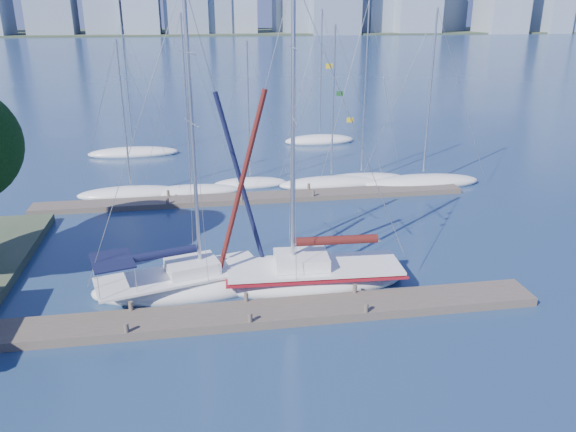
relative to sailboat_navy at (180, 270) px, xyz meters
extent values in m
plane|color=navy|center=(2.89, -2.98, -1.15)|extent=(700.00, 700.00, 0.00)
cube|color=brown|center=(2.89, -2.98, -0.95)|extent=(26.00, 2.00, 0.40)
cube|color=brown|center=(4.89, 13.02, -0.97)|extent=(30.00, 1.80, 0.36)
cube|color=#38472D|center=(2.89, 317.02, -1.15)|extent=(800.00, 100.00, 1.50)
ellipsoid|color=white|center=(0.00, 0.00, -0.91)|extent=(8.72, 4.81, 1.46)
cube|color=white|center=(0.00, 0.00, -0.23)|extent=(8.07, 4.44, 0.12)
cube|color=white|center=(0.56, 0.15, 0.11)|extent=(2.71, 2.32, 0.53)
cylinder|color=silver|center=(0.93, 0.26, 6.21)|extent=(0.17, 0.17, 12.79)
cylinder|color=silver|center=(-0.96, -0.26, 0.88)|extent=(3.82, 1.13, 0.10)
cylinder|color=black|center=(-0.96, -0.26, 0.98)|extent=(3.59, 1.33, 0.39)
cube|color=black|center=(-2.88, -0.79, 1.08)|extent=(2.29, 2.69, 0.08)
ellipsoid|color=white|center=(6.36, -0.28, -0.89)|extent=(9.13, 3.37, 1.58)
cube|color=white|center=(6.36, -0.28, -0.15)|extent=(8.45, 3.10, 0.13)
cube|color=white|center=(5.73, -0.25, 0.21)|extent=(2.61, 2.03, 0.58)
cylinder|color=silver|center=(5.31, -0.23, 6.36)|extent=(0.19, 0.19, 12.92)
cylinder|color=silver|center=(7.44, -0.33, 1.06)|extent=(4.26, 0.31, 0.11)
cylinder|color=#501112|center=(7.44, -0.33, 1.16)|extent=(3.94, 0.61, 0.42)
cube|color=maroon|center=(6.36, -0.28, -0.33)|extent=(8.65, 3.23, 0.11)
ellipsoid|color=white|center=(-3.76, 15.32, -0.96)|extent=(7.83, 4.90, 1.06)
cylinder|color=silver|center=(-3.76, 15.32, 4.73)|extent=(0.12, 0.12, 9.83)
ellipsoid|color=white|center=(0.49, 15.20, -0.98)|extent=(7.35, 4.45, 0.97)
cylinder|color=silver|center=(0.49, 15.20, 5.50)|extent=(0.11, 0.11, 11.56)
ellipsoid|color=white|center=(4.89, 16.48, -0.98)|extent=(5.81, 2.43, 0.94)
cylinder|color=silver|center=(4.89, 16.48, 4.56)|extent=(0.10, 0.10, 9.72)
ellipsoid|color=white|center=(10.95, 15.48, -0.96)|extent=(8.03, 2.40, 1.08)
cylinder|color=silver|center=(10.95, 15.48, 5.17)|extent=(0.12, 0.12, 10.68)
ellipsoid|color=white|center=(13.47, 16.03, -0.97)|extent=(7.53, 4.28, 1.03)
cylinder|color=silver|center=(13.47, 16.03, 5.97)|extent=(0.11, 0.11, 12.37)
ellipsoid|color=white|center=(17.87, 14.50, -0.93)|extent=(9.27, 4.16, 1.22)
cylinder|color=silver|center=(17.87, 14.50, 5.77)|extent=(0.13, 0.13, 11.63)
ellipsoid|color=white|center=(-4.77, 27.72, -0.95)|extent=(8.46, 4.79, 1.12)
cylinder|color=silver|center=(-4.77, 27.72, 5.10)|extent=(0.12, 0.12, 10.46)
ellipsoid|color=white|center=(13.21, 30.00, -0.94)|extent=(7.40, 4.17, 1.20)
cylinder|color=silver|center=(13.21, 30.00, 5.71)|extent=(0.13, 0.13, 11.53)
cube|color=gray|center=(-23.05, 281.95, 14.69)|extent=(17.38, 19.81, 31.68)
cube|color=slate|center=(-1.32, 283.70, 15.34)|extent=(21.78, 16.86, 32.98)
camera|label=1|loc=(1.18, -24.26, 11.50)|focal=35.00mm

